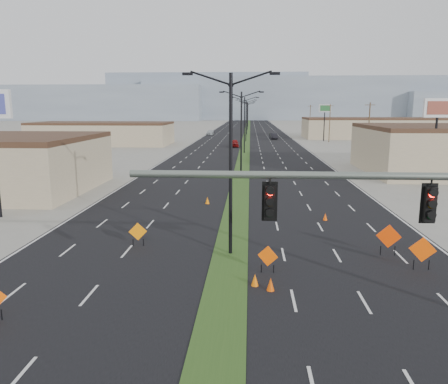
# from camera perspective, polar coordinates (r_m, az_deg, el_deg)

# --- Properties ---
(road_surface) EXTENTS (25.00, 400.00, 0.02)m
(road_surface) POSITION_cam_1_polar(r_m,az_deg,el_deg) (112.03, 2.89, 6.77)
(road_surface) COLOR black
(road_surface) RESTS_ON ground
(median_strip) EXTENTS (2.00, 400.00, 0.04)m
(median_strip) POSITION_cam_1_polar(r_m,az_deg,el_deg) (112.03, 2.89, 6.77)
(median_strip) COLOR #2D4F1C
(median_strip) RESTS_ON ground
(building_sw_far) EXTENTS (30.00, 14.00, 4.50)m
(building_sw_far) POSITION_cam_1_polar(r_m,az_deg,el_deg) (102.38, -15.55, 7.25)
(building_sw_far) COLOR tan
(building_sw_far) RESTS_ON ground
(building_se_far) EXTENTS (44.00, 16.00, 5.00)m
(building_se_far) POSITION_cam_1_polar(r_m,az_deg,el_deg) (127.33, 20.47, 7.73)
(building_se_far) COLOR tan
(building_se_far) RESTS_ON ground
(mesa_west) EXTENTS (180.00, 50.00, 22.00)m
(mesa_west) POSITION_cam_1_polar(r_m,az_deg,el_deg) (315.85, -19.49, 10.88)
(mesa_west) COLOR gray
(mesa_west) RESTS_ON ground
(mesa_center) EXTENTS (220.00, 50.00, 28.00)m
(mesa_center) POSITION_cam_1_polar(r_m,az_deg,el_deg) (314.20, 10.76, 11.85)
(mesa_center) COLOR gray
(mesa_center) RESTS_ON ground
(mesa_backdrop) EXTENTS (140.00, 50.00, 32.00)m
(mesa_backdrop) POSITION_cam_1_polar(r_m,az_deg,el_deg) (333.26, -1.98, 12.32)
(mesa_backdrop) COLOR gray
(mesa_backdrop) RESTS_ON ground
(streetlight_0) EXTENTS (5.15, 0.24, 10.02)m
(streetlight_0) POSITION_cam_1_polar(r_m,az_deg,el_deg) (23.91, 0.88, 4.30)
(streetlight_0) COLOR black
(streetlight_0) RESTS_ON ground
(streetlight_1) EXTENTS (5.15, 0.24, 10.02)m
(streetlight_1) POSITION_cam_1_polar(r_m,az_deg,el_deg) (51.81, 2.27, 7.90)
(streetlight_1) COLOR black
(streetlight_1) RESTS_ON ground
(streetlight_2) EXTENTS (5.15, 0.24, 10.02)m
(streetlight_2) POSITION_cam_1_polar(r_m,az_deg,el_deg) (79.78, 2.69, 8.97)
(streetlight_2) COLOR black
(streetlight_2) RESTS_ON ground
(streetlight_3) EXTENTS (5.15, 0.24, 10.02)m
(streetlight_3) POSITION_cam_1_polar(r_m,az_deg,el_deg) (107.76, 2.89, 9.49)
(streetlight_3) COLOR black
(streetlight_3) RESTS_ON ground
(streetlight_4) EXTENTS (5.15, 0.24, 10.02)m
(streetlight_4) POSITION_cam_1_polar(r_m,az_deg,el_deg) (135.75, 3.01, 9.79)
(streetlight_4) COLOR black
(streetlight_4) RESTS_ON ground
(streetlight_5) EXTENTS (5.15, 0.24, 10.02)m
(streetlight_5) POSITION_cam_1_polar(r_m,az_deg,el_deg) (163.75, 3.09, 9.99)
(streetlight_5) COLOR black
(streetlight_5) RESTS_ON ground
(streetlight_6) EXTENTS (5.15, 0.24, 10.02)m
(streetlight_6) POSITION_cam_1_polar(r_m,az_deg,el_deg) (191.74, 3.15, 10.14)
(streetlight_6) COLOR black
(streetlight_6) RESTS_ON ground
(utility_pole_1) EXTENTS (1.60, 0.20, 9.00)m
(utility_pole_1) POSITION_cam_1_polar(r_m,az_deg,el_deg) (74.27, 18.36, 7.71)
(utility_pole_1) COLOR #4C3823
(utility_pole_1) RESTS_ON ground
(utility_pole_2) EXTENTS (1.60, 0.20, 9.00)m
(utility_pole_2) POSITION_cam_1_polar(r_m,az_deg,el_deg) (108.45, 13.64, 8.82)
(utility_pole_2) COLOR #4C3823
(utility_pole_2) RESTS_ON ground
(utility_pole_3) EXTENTS (1.60, 0.20, 9.00)m
(utility_pole_3) POSITION_cam_1_polar(r_m,az_deg,el_deg) (143.03, 11.17, 9.37)
(utility_pole_3) COLOR #4C3823
(utility_pole_3) RESTS_ON ground
(car_left) EXTENTS (2.04, 4.76, 1.60)m
(car_left) POSITION_cam_1_polar(r_m,az_deg,el_deg) (92.37, 1.34, 6.39)
(car_left) COLOR maroon
(car_left) RESTS_ON ground
(car_mid) EXTENTS (2.13, 4.88, 1.56)m
(car_mid) POSITION_cam_1_polar(r_m,az_deg,el_deg) (116.22, 6.47, 7.25)
(car_mid) COLOR black
(car_mid) RESTS_ON ground
(car_far) EXTENTS (2.26, 4.87, 1.38)m
(car_far) POSITION_cam_1_polar(r_m,az_deg,el_deg) (133.97, -1.81, 7.76)
(car_far) COLOR #B8BFC3
(car_far) RESTS_ON ground
(construction_sign_2) EXTENTS (1.06, 0.27, 1.44)m
(construction_sign_2) POSITION_cam_1_polar(r_m,az_deg,el_deg) (26.74, -11.18, -5.21)
(construction_sign_2) COLOR orange
(construction_sign_2) RESTS_ON ground
(construction_sign_3) EXTENTS (1.01, 0.40, 1.42)m
(construction_sign_3) POSITION_cam_1_polar(r_m,az_deg,el_deg) (22.20, 5.74, -8.47)
(construction_sign_3) COLOR #FF5705
(construction_sign_3) RESTS_ON ground
(construction_sign_4) EXTENTS (1.25, 0.47, 1.75)m
(construction_sign_4) POSITION_cam_1_polar(r_m,az_deg,el_deg) (24.58, 24.50, -6.99)
(construction_sign_4) COLOR #FF4F05
(construction_sign_4) RESTS_ON ground
(construction_sign_5) EXTENTS (1.31, 0.40, 1.80)m
(construction_sign_5) POSITION_cam_1_polar(r_m,az_deg,el_deg) (26.19, 20.71, -5.56)
(construction_sign_5) COLOR #E93B04
(construction_sign_5) RESTS_ON ground
(cone_0) EXTENTS (0.41, 0.41, 0.59)m
(cone_0) POSITION_cam_1_polar(r_m,az_deg,el_deg) (20.78, 4.06, -11.40)
(cone_0) COLOR orange
(cone_0) RESTS_ON ground
(cone_1) EXTENTS (0.40, 0.40, 0.62)m
(cone_1) POSITION_cam_1_polar(r_m,az_deg,el_deg) (20.33, 6.10, -11.92)
(cone_1) COLOR #DF4A04
(cone_1) RESTS_ON ground
(cone_2) EXTENTS (0.35, 0.35, 0.55)m
(cone_2) POSITION_cam_1_polar(r_m,az_deg,el_deg) (33.06, 13.08, -3.17)
(cone_2) COLOR #F64F05
(cone_2) RESTS_ON ground
(cone_3) EXTENTS (0.47, 0.47, 0.62)m
(cone_3) POSITION_cam_1_polar(r_m,az_deg,el_deg) (37.69, -2.19, -1.11)
(cone_3) COLOR orange
(cone_3) RESTS_ON ground
(pole_sign_east_near) EXTENTS (2.99, 0.48, 9.15)m
(pole_sign_east_near) POSITION_cam_1_polar(r_m,az_deg,el_deg) (51.92, 26.11, 9.05)
(pole_sign_east_near) COLOR black
(pole_sign_east_near) RESTS_ON ground
(pole_sign_east_far) EXTENTS (2.86, 1.42, 9.02)m
(pole_sign_east_far) POSITION_cam_1_polar(r_m,az_deg,el_deg) (111.64, 13.03, 10.26)
(pole_sign_east_far) COLOR black
(pole_sign_east_far) RESTS_ON ground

